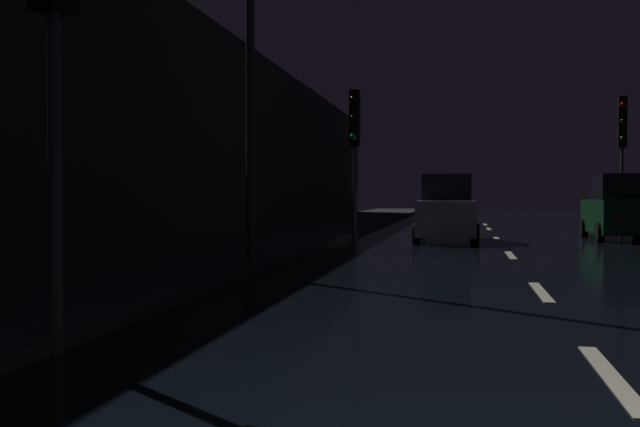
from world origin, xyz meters
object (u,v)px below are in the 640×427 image
Objects in this scene: traffic_light_far_right at (622,134)px; car_approaching_headlights at (447,211)px; car_parked_right_far at (620,210)px; traffic_light_far_left at (354,130)px.

traffic_light_far_right is 1.23× the size of car_approaching_headlights.
car_parked_right_far reaches higher than car_approaching_headlights.
traffic_light_far_right reaches higher than car_approaching_headlights.
traffic_light_far_left reaches higher than car_parked_right_far.
traffic_light_far_right reaches higher than car_parked_right_far.
traffic_light_far_left is 9.09m from car_parked_right_far.
car_approaching_headlights is (-6.34, -5.53, -2.79)m from traffic_light_far_right.
traffic_light_far_right is at bearing 121.95° from traffic_light_far_left.
car_approaching_headlights is at bearing -42.81° from traffic_light_far_right.
car_parked_right_far is (5.54, 1.96, 0.02)m from car_approaching_headlights.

